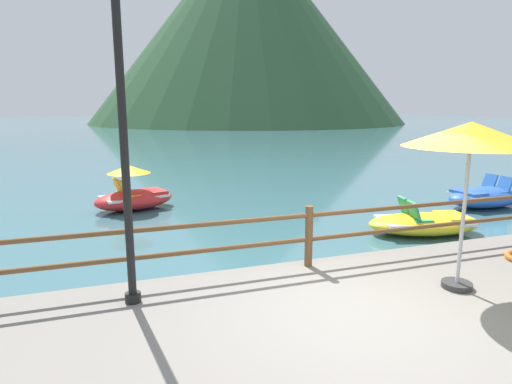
# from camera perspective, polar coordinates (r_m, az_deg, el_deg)

# --- Properties ---
(ground_plane) EXTENTS (200.00, 200.00, 0.00)m
(ground_plane) POSITION_cam_1_polar(r_m,az_deg,el_deg) (44.38, -15.32, 7.16)
(ground_plane) COLOR #3D6B75
(dock_railing) EXTENTS (23.92, 0.12, 0.95)m
(dock_railing) POSITION_cam_1_polar(r_m,az_deg,el_deg) (6.66, 7.00, -4.92)
(dock_railing) COLOR brown
(dock_railing) RESTS_ON promenade_dock
(lamp_post) EXTENTS (0.28, 0.28, 4.12)m
(lamp_post) POSITION_cam_1_polar(r_m,az_deg,el_deg) (5.32, -17.32, 11.29)
(lamp_post) COLOR black
(lamp_post) RESTS_ON promenade_dock
(beach_umbrella) EXTENTS (1.70, 1.70, 2.24)m
(beach_umbrella) POSITION_cam_1_polar(r_m,az_deg,el_deg) (6.18, 26.49, 6.52)
(beach_umbrella) COLOR #B2B2B7
(beach_umbrella) RESTS_ON promenade_dock
(pedal_boat_0) EXTENTS (2.46, 1.83, 1.25)m
(pedal_boat_0) POSITION_cam_1_polar(r_m,az_deg,el_deg) (12.52, -15.81, -0.31)
(pedal_boat_0) COLOR red
(pedal_boat_0) RESTS_ON ground
(pedal_boat_2) EXTENTS (2.59, 1.35, 0.89)m
(pedal_boat_2) POSITION_cam_1_polar(r_m,az_deg,el_deg) (13.98, 28.07, -0.52)
(pedal_boat_2) COLOR blue
(pedal_boat_2) RESTS_ON ground
(pedal_boat_3) EXTENTS (2.74, 1.81, 0.81)m
(pedal_boat_3) POSITION_cam_1_polar(r_m,az_deg,el_deg) (10.49, 21.29, -3.83)
(pedal_boat_3) COLOR yellow
(pedal_boat_3) RESTS_ON ground
(cliff_headland) EXTENTS (53.61, 53.61, 33.69)m
(cliff_headland) POSITION_cam_1_polar(r_m,az_deg,el_deg) (79.57, -2.63, 20.59)
(cliff_headland) COLOR #284C2D
(cliff_headland) RESTS_ON ground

